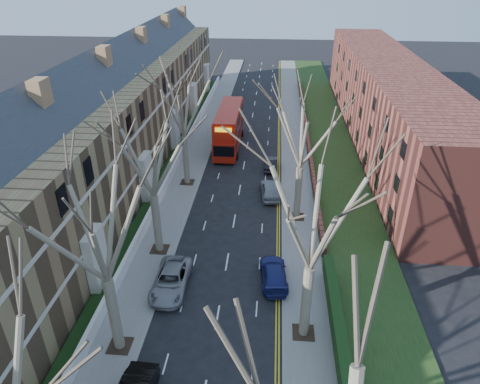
# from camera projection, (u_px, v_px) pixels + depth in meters

# --- Properties ---
(pavement_left) EXTENTS (3.00, 102.00, 0.12)m
(pavement_left) POSITION_uv_depth(u_px,v_px,m) (201.00, 143.00, 55.36)
(pavement_left) COLOR slate
(pavement_left) RESTS_ON ground
(pavement_right) EXTENTS (3.00, 102.00, 0.12)m
(pavement_right) POSITION_uv_depth(u_px,v_px,m) (294.00, 146.00, 54.49)
(pavement_right) COLOR slate
(pavement_right) RESTS_ON ground
(terrace_left) EXTENTS (9.70, 78.00, 13.60)m
(terrace_left) POSITION_uv_depth(u_px,v_px,m) (117.00, 122.00, 46.29)
(terrace_left) COLOR olive
(terrace_left) RESTS_ON ground
(flats_right) EXTENTS (13.97, 54.00, 10.00)m
(flats_right) POSITION_uv_depth(u_px,v_px,m) (386.00, 102.00, 54.77)
(flats_right) COLOR brown
(flats_right) RESTS_ON ground
(front_wall_left) EXTENTS (0.30, 78.00, 1.00)m
(front_wall_left) POSITION_uv_depth(u_px,v_px,m) (175.00, 165.00, 48.23)
(front_wall_left) COLOR white
(front_wall_left) RESTS_ON ground
(grass_verge_right) EXTENTS (6.00, 102.00, 0.06)m
(grass_verge_right) POSITION_uv_depth(u_px,v_px,m) (330.00, 147.00, 54.13)
(grass_verge_right) COLOR #193412
(grass_verge_right) RESTS_ON ground
(tree_left_mid) EXTENTS (10.50, 10.50, 14.71)m
(tree_left_mid) POSITION_uv_depth(u_px,v_px,m) (95.00, 217.00, 21.97)
(tree_left_mid) COLOR #69604B
(tree_left_mid) RESTS_ON ground
(tree_left_far) EXTENTS (10.15, 10.15, 14.22)m
(tree_left_far) POSITION_uv_depth(u_px,v_px,m) (148.00, 147.00, 30.84)
(tree_left_far) COLOR #69604B
(tree_left_far) RESTS_ON ground
(tree_left_dist) EXTENTS (10.50, 10.50, 14.71)m
(tree_left_dist) POSITION_uv_depth(u_px,v_px,m) (182.00, 95.00, 41.15)
(tree_left_dist) COLOR #69604B
(tree_left_dist) RESTS_ON ground
(tree_right_mid) EXTENTS (10.50, 10.50, 14.71)m
(tree_right_mid) POSITION_uv_depth(u_px,v_px,m) (316.00, 207.00, 22.88)
(tree_right_mid) COLOR #69604B
(tree_right_mid) RESTS_ON ground
(tree_right_far) EXTENTS (10.15, 10.15, 14.22)m
(tree_right_far) POSITION_uv_depth(u_px,v_px,m) (303.00, 123.00, 35.25)
(tree_right_far) COLOR #69604B
(tree_right_far) RESTS_ON ground
(double_decker_bus) EXTENTS (2.98, 11.68, 4.85)m
(double_decker_bus) POSITION_uv_depth(u_px,v_px,m) (229.00, 129.00, 53.41)
(double_decker_bus) COLOR #A6190B
(double_decker_bus) RESTS_ON ground
(car_left_far) EXTENTS (2.47, 5.32, 1.48)m
(car_left_far) POSITION_uv_depth(u_px,v_px,m) (171.00, 280.00, 30.95)
(car_left_far) COLOR gray
(car_left_far) RESTS_ON ground
(car_right_near) EXTENTS (2.37, 4.87, 1.36)m
(car_right_near) POSITION_uv_depth(u_px,v_px,m) (274.00, 273.00, 31.71)
(car_right_near) COLOR navy
(car_right_near) RESTS_ON ground
(car_right_mid) EXTENTS (2.33, 4.61, 1.51)m
(car_right_mid) POSITION_uv_depth(u_px,v_px,m) (270.00, 190.00, 42.96)
(car_right_mid) COLOR gray
(car_right_mid) RESTS_ON ground
(car_right_far) EXTENTS (1.51, 3.95, 1.28)m
(car_right_far) POSITION_uv_depth(u_px,v_px,m) (271.00, 164.00, 48.57)
(car_right_far) COLOR black
(car_right_far) RESTS_ON ground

